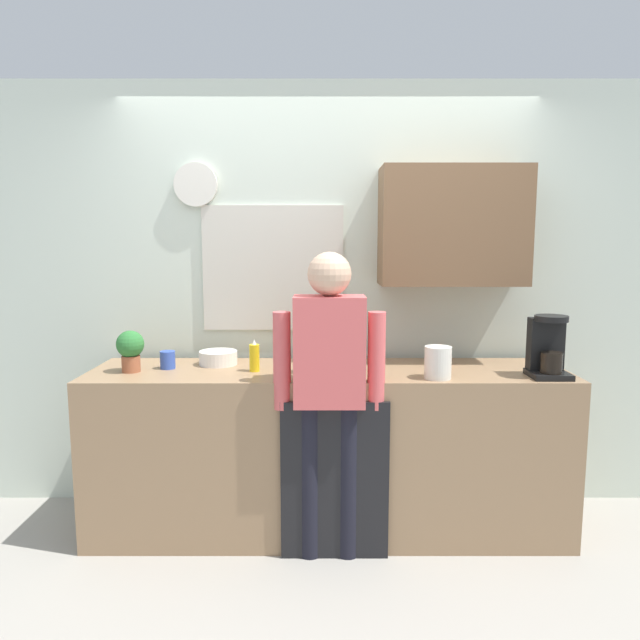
# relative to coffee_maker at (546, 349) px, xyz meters

# --- Properties ---
(ground_plane) EXTENTS (8.00, 8.00, 0.00)m
(ground_plane) POSITION_rel_coffee_maker_xyz_m (-1.16, -0.14, -1.08)
(ground_plane) COLOR #9E998E
(kitchen_counter) EXTENTS (2.66, 0.64, 0.94)m
(kitchen_counter) POSITION_rel_coffee_maker_xyz_m (-1.16, 0.16, -0.62)
(kitchen_counter) COLOR #937251
(kitchen_counter) RESTS_ON ground_plane
(dishwasher_panel) EXTENTS (0.56, 0.02, 0.84)m
(dishwasher_panel) POSITION_rel_coffee_maker_xyz_m (-1.13, -0.17, -0.66)
(dishwasher_panel) COLOR black
(dishwasher_panel) RESTS_ON ground_plane
(back_wall_assembly) EXTENTS (4.26, 0.42, 2.60)m
(back_wall_assembly) POSITION_rel_coffee_maker_xyz_m (-1.07, 0.56, 0.28)
(back_wall_assembly) COLOR silver
(back_wall_assembly) RESTS_ON ground_plane
(coffee_maker) EXTENTS (0.20, 0.20, 0.33)m
(coffee_maker) POSITION_rel_coffee_maker_xyz_m (0.00, 0.00, 0.00)
(coffee_maker) COLOR black
(coffee_maker) RESTS_ON kitchen_counter
(bottle_amber_beer) EXTENTS (0.06, 0.06, 0.23)m
(bottle_amber_beer) POSITION_rel_coffee_maker_xyz_m (-1.18, 0.27, -0.03)
(bottle_amber_beer) COLOR brown
(bottle_amber_beer) RESTS_ON kitchen_counter
(bottle_red_vinegar) EXTENTS (0.06, 0.06, 0.22)m
(bottle_red_vinegar) POSITION_rel_coffee_maker_xyz_m (-1.00, 0.29, -0.04)
(bottle_red_vinegar) COLOR maroon
(bottle_red_vinegar) RESTS_ON kitchen_counter
(bottle_clear_soda) EXTENTS (0.09, 0.09, 0.28)m
(bottle_clear_soda) POSITION_rel_coffee_maker_xyz_m (-1.25, 0.06, -0.01)
(bottle_clear_soda) COLOR #2D8C33
(bottle_clear_soda) RESTS_ON kitchen_counter
(cup_terracotta_mug) EXTENTS (0.08, 0.08, 0.09)m
(cup_terracotta_mug) POSITION_rel_coffee_maker_xyz_m (-0.49, 0.27, -0.10)
(cup_terracotta_mug) COLOR #B26647
(cup_terracotta_mug) RESTS_ON kitchen_counter
(cup_blue_mug) EXTENTS (0.08, 0.08, 0.10)m
(cup_blue_mug) POSITION_rel_coffee_maker_xyz_m (-2.07, 0.18, -0.10)
(cup_blue_mug) COLOR #3351B2
(cup_blue_mug) RESTS_ON kitchen_counter
(mixing_bowl) EXTENTS (0.22, 0.22, 0.08)m
(mixing_bowl) POSITION_rel_coffee_maker_xyz_m (-1.80, 0.29, -0.11)
(mixing_bowl) COLOR white
(mixing_bowl) RESTS_ON kitchen_counter
(potted_plant) EXTENTS (0.15, 0.15, 0.23)m
(potted_plant) POSITION_rel_coffee_maker_xyz_m (-2.25, 0.10, -0.01)
(potted_plant) COLOR #9E5638
(potted_plant) RESTS_ON kitchen_counter
(dish_soap) EXTENTS (0.06, 0.06, 0.18)m
(dish_soap) POSITION_rel_coffee_maker_xyz_m (-1.57, 0.12, -0.07)
(dish_soap) COLOR yellow
(dish_soap) RESTS_ON kitchen_counter
(storage_canister) EXTENTS (0.14, 0.14, 0.17)m
(storage_canister) POSITION_rel_coffee_maker_xyz_m (-0.59, -0.05, -0.06)
(storage_canister) COLOR silver
(storage_canister) RESTS_ON kitchen_counter
(person_at_sink) EXTENTS (0.57, 0.22, 1.60)m
(person_at_sink) POSITION_rel_coffee_maker_xyz_m (-1.16, -0.14, -0.14)
(person_at_sink) COLOR black
(person_at_sink) RESTS_ON ground_plane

